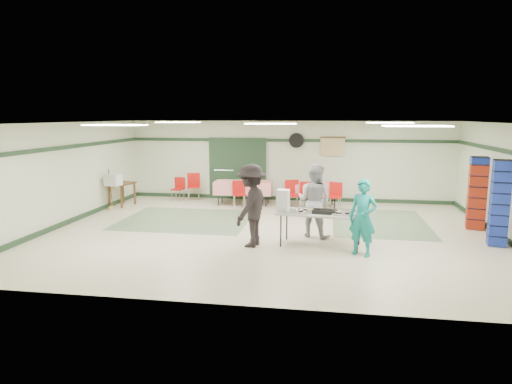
# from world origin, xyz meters

# --- Properties ---
(floor) EXTENTS (11.00, 11.00, 0.00)m
(floor) POSITION_xyz_m (0.00, 0.00, 0.00)
(floor) COLOR beige
(floor) RESTS_ON ground
(ceiling) EXTENTS (11.00, 11.00, 0.00)m
(ceiling) POSITION_xyz_m (0.00, 0.00, 2.70)
(ceiling) COLOR silver
(ceiling) RESTS_ON wall_back
(wall_back) EXTENTS (11.00, 0.00, 11.00)m
(wall_back) POSITION_xyz_m (0.00, 4.50, 1.35)
(wall_back) COLOR beige
(wall_back) RESTS_ON floor
(wall_front) EXTENTS (11.00, 0.00, 11.00)m
(wall_front) POSITION_xyz_m (0.00, -4.50, 1.35)
(wall_front) COLOR beige
(wall_front) RESTS_ON floor
(wall_left) EXTENTS (0.00, 9.00, 9.00)m
(wall_left) POSITION_xyz_m (-5.50, 0.00, 1.35)
(wall_left) COLOR beige
(wall_left) RESTS_ON floor
(wall_right) EXTENTS (0.00, 9.00, 9.00)m
(wall_right) POSITION_xyz_m (5.50, 0.00, 1.35)
(wall_right) COLOR beige
(wall_right) RESTS_ON floor
(trim_back) EXTENTS (11.00, 0.06, 0.10)m
(trim_back) POSITION_xyz_m (0.00, 4.47, 2.05)
(trim_back) COLOR #1E3720
(trim_back) RESTS_ON wall_back
(baseboard_back) EXTENTS (11.00, 0.06, 0.12)m
(baseboard_back) POSITION_xyz_m (0.00, 4.47, 0.06)
(baseboard_back) COLOR #1E3720
(baseboard_back) RESTS_ON floor
(trim_left) EXTENTS (0.06, 9.00, 0.10)m
(trim_left) POSITION_xyz_m (-5.47, 0.00, 2.05)
(trim_left) COLOR #1E3720
(trim_left) RESTS_ON wall_back
(baseboard_left) EXTENTS (0.06, 9.00, 0.12)m
(baseboard_left) POSITION_xyz_m (-5.47, 0.00, 0.06)
(baseboard_left) COLOR #1E3720
(baseboard_left) RESTS_ON floor
(baseboard_right) EXTENTS (0.06, 9.00, 0.12)m
(baseboard_right) POSITION_xyz_m (5.47, 0.00, 0.06)
(baseboard_right) COLOR #1E3720
(baseboard_right) RESTS_ON floor
(green_patch_a) EXTENTS (3.50, 3.00, 0.01)m
(green_patch_a) POSITION_xyz_m (-2.50, 1.00, 0.00)
(green_patch_a) COLOR #607E5C
(green_patch_a) RESTS_ON floor
(green_patch_b) EXTENTS (2.50, 3.50, 0.01)m
(green_patch_b) POSITION_xyz_m (2.80, 1.50, 0.00)
(green_patch_b) COLOR #607E5C
(green_patch_b) RESTS_ON floor
(double_door_left) EXTENTS (0.90, 0.06, 2.10)m
(double_door_left) POSITION_xyz_m (-2.20, 4.44, 1.05)
(double_door_left) COLOR gray
(double_door_left) RESTS_ON floor
(double_door_right) EXTENTS (0.90, 0.06, 2.10)m
(double_door_right) POSITION_xyz_m (-1.25, 4.44, 1.05)
(double_door_right) COLOR gray
(double_door_right) RESTS_ON floor
(door_frame) EXTENTS (2.00, 0.03, 2.15)m
(door_frame) POSITION_xyz_m (-1.73, 4.42, 1.05)
(door_frame) COLOR #1E3720
(door_frame) RESTS_ON floor
(wall_fan) EXTENTS (0.50, 0.10, 0.50)m
(wall_fan) POSITION_xyz_m (0.30, 4.44, 2.05)
(wall_fan) COLOR black
(wall_fan) RESTS_ON wall_back
(scroll_banner) EXTENTS (0.80, 0.02, 0.60)m
(scroll_banner) POSITION_xyz_m (1.50, 4.44, 1.85)
(scroll_banner) COLOR tan
(scroll_banner) RESTS_ON wall_back
(serving_table) EXTENTS (2.00, 1.00, 0.76)m
(serving_table) POSITION_xyz_m (1.25, -1.02, 0.72)
(serving_table) COLOR #BBBCB6
(serving_table) RESTS_ON floor
(sheet_tray_right) EXTENTS (0.60, 0.49, 0.02)m
(sheet_tray_right) POSITION_xyz_m (1.79, -1.11, 0.77)
(sheet_tray_right) COLOR silver
(sheet_tray_right) RESTS_ON serving_table
(sheet_tray_mid) EXTENTS (0.57, 0.46, 0.02)m
(sheet_tray_mid) POSITION_xyz_m (1.09, -0.89, 0.77)
(sheet_tray_mid) COLOR silver
(sheet_tray_mid) RESTS_ON serving_table
(sheet_tray_left) EXTENTS (0.59, 0.47, 0.02)m
(sheet_tray_left) POSITION_xyz_m (0.73, -1.08, 0.77)
(sheet_tray_left) COLOR silver
(sheet_tray_left) RESTS_ON serving_table
(baking_pan) EXTENTS (0.54, 0.37, 0.08)m
(baking_pan) POSITION_xyz_m (1.33, -1.08, 0.80)
(baking_pan) COLOR black
(baking_pan) RESTS_ON serving_table
(foam_box_stack) EXTENTS (0.29, 0.27, 0.48)m
(foam_box_stack) POSITION_xyz_m (0.41, -0.96, 1.00)
(foam_box_stack) COLOR white
(foam_box_stack) RESTS_ON serving_table
(volunteer_teal) EXTENTS (0.69, 0.59, 1.60)m
(volunteer_teal) POSITION_xyz_m (2.12, -1.57, 0.80)
(volunteer_teal) COLOR #138582
(volunteer_teal) RESTS_ON floor
(volunteer_grey) EXTENTS (1.04, 0.94, 1.75)m
(volunteer_grey) POSITION_xyz_m (1.08, -0.23, 0.87)
(volunteer_grey) COLOR #98989D
(volunteer_grey) RESTS_ON floor
(volunteer_dark) EXTENTS (0.94, 1.31, 1.83)m
(volunteer_dark) POSITION_xyz_m (-0.27, -1.26, 0.92)
(volunteer_dark) COLOR black
(volunteer_dark) RESTS_ON floor
(dining_table_a) EXTENTS (1.81, 1.00, 0.77)m
(dining_table_a) POSITION_xyz_m (0.86, 3.46, 0.57)
(dining_table_a) COLOR red
(dining_table_a) RESTS_ON floor
(dining_table_b) EXTENTS (1.89, 0.91, 0.77)m
(dining_table_b) POSITION_xyz_m (-1.34, 3.46, 0.57)
(dining_table_b) COLOR red
(dining_table_b) RESTS_ON floor
(chair_a) EXTENTS (0.49, 0.49, 0.87)m
(chair_a) POSITION_xyz_m (0.75, 2.89, 0.53)
(chair_a) COLOR red
(chair_a) RESTS_ON floor
(chair_b) EXTENTS (0.55, 0.55, 0.91)m
(chair_b) POSITION_xyz_m (0.32, 2.89, 0.56)
(chair_b) COLOR red
(chair_b) RESTS_ON floor
(chair_c) EXTENTS (0.49, 0.49, 0.87)m
(chair_c) POSITION_xyz_m (1.61, 2.89, 0.53)
(chair_c) COLOR red
(chair_c) RESTS_ON floor
(chair_d) EXTENTS (0.49, 0.49, 0.85)m
(chair_d) POSITION_xyz_m (-1.37, 2.89, 0.52)
(chair_d) COLOR red
(chair_d) RESTS_ON floor
(chair_loose_a) EXTENTS (0.53, 0.53, 0.93)m
(chair_loose_a) POSITION_xyz_m (-3.17, 3.95, 0.57)
(chair_loose_a) COLOR red
(chair_loose_a) RESTS_ON floor
(chair_loose_b) EXTENTS (0.43, 0.43, 0.80)m
(chair_loose_b) POSITION_xyz_m (-3.63, 3.74, 0.49)
(chair_loose_b) COLOR red
(chair_loose_b) RESTS_ON floor
(crate_stack_blue_a) EXTENTS (0.46, 0.46, 1.86)m
(crate_stack_blue_a) POSITION_xyz_m (5.15, 1.22, 0.93)
(crate_stack_blue_a) COLOR navy
(crate_stack_blue_a) RESTS_ON floor
(crate_stack_red) EXTENTS (0.50, 0.50, 1.67)m
(crate_stack_red) POSITION_xyz_m (5.15, 1.22, 0.83)
(crate_stack_red) COLOR #A42710
(crate_stack_red) RESTS_ON floor
(crate_stack_blue_b) EXTENTS (0.43, 0.43, 1.93)m
(crate_stack_blue_b) POSITION_xyz_m (5.15, -0.35, 0.96)
(crate_stack_blue_b) COLOR navy
(crate_stack_blue_b) RESTS_ON floor
(printer_table) EXTENTS (0.70, 0.95, 0.74)m
(printer_table) POSITION_xyz_m (-5.15, 2.61, 0.64)
(printer_table) COLOR brown
(printer_table) RESTS_ON floor
(office_printer) EXTENTS (0.48, 0.43, 0.34)m
(office_printer) POSITION_xyz_m (-5.15, 2.04, 0.92)
(office_printer) COLOR beige
(office_printer) RESTS_ON printer_table
(broom) EXTENTS (0.04, 0.21, 1.24)m
(broom) POSITION_xyz_m (-5.23, 2.00, 0.65)
(broom) COLOR brown
(broom) RESTS_ON floor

